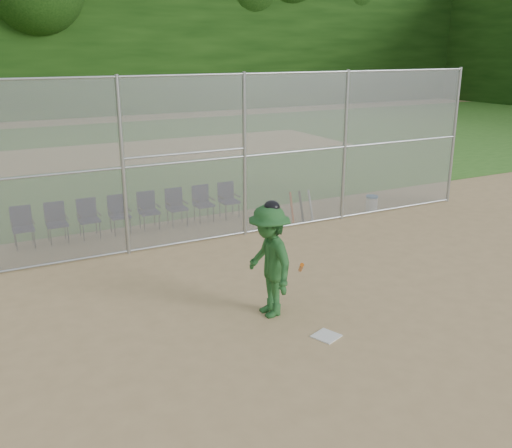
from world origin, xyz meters
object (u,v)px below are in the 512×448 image
home_plate (326,336)px  water_cooler (372,203)px  chair_0 (23,228)px  batter_at_plate (269,261)px

home_plate → water_cooler: (5.47, 5.66, 0.22)m
home_plate → water_cooler: bearing=46.0°
home_plate → chair_0: size_ratio=0.40×
chair_0 → water_cooler: bearing=-8.1°
home_plate → batter_at_plate: 1.60m
water_cooler → chair_0: (-9.30, 1.33, 0.25)m
batter_at_plate → chair_0: bearing=120.3°
batter_at_plate → home_plate: bearing=-70.0°
batter_at_plate → water_cooler: size_ratio=4.64×
home_plate → batter_at_plate: bearing=110.0°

